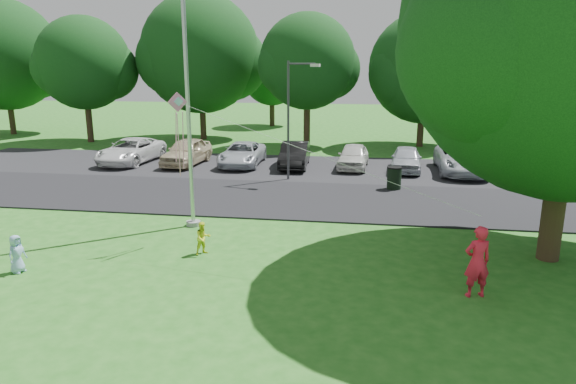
# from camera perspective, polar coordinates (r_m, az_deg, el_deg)

# --- Properties ---
(ground) EXTENTS (120.00, 120.00, 0.00)m
(ground) POSITION_cam_1_polar(r_m,az_deg,el_deg) (12.99, -2.77, -11.20)
(ground) COLOR #22661A
(ground) RESTS_ON ground
(park_road) EXTENTS (60.00, 6.00, 0.06)m
(park_road) POSITION_cam_1_polar(r_m,az_deg,el_deg) (21.36, 1.99, -0.82)
(park_road) COLOR black
(park_road) RESTS_ON ground
(parking_strip) EXTENTS (42.00, 7.00, 0.06)m
(parking_strip) POSITION_cam_1_polar(r_m,az_deg,el_deg) (27.66, 3.57, 2.64)
(parking_strip) COLOR black
(parking_strip) RESTS_ON ground
(flagpole) EXTENTS (0.50, 0.50, 10.00)m
(flagpole) POSITION_cam_1_polar(r_m,az_deg,el_deg) (17.56, -11.06, 9.37)
(flagpole) COLOR #B7BABF
(flagpole) RESTS_ON ground
(street_lamp) EXTENTS (1.57, 0.52, 5.65)m
(street_lamp) POSITION_cam_1_polar(r_m,az_deg,el_deg) (24.30, 0.52, 9.08)
(street_lamp) COLOR #3F3F44
(street_lamp) RESTS_ON ground
(trash_can) EXTENTS (0.67, 0.67, 1.06)m
(trash_can) POSITION_cam_1_polar(r_m,az_deg,el_deg) (23.38, 11.71, 1.48)
(trash_can) COLOR black
(trash_can) RESTS_ON ground
(big_tree) EXTENTS (9.80, 9.26, 11.12)m
(big_tree) POSITION_cam_1_polar(r_m,az_deg,el_deg) (15.86, 29.19, 14.94)
(big_tree) COLOR #332316
(big_tree) RESTS_ON ground
(tree_row) EXTENTS (64.35, 11.94, 10.88)m
(tree_row) POSITION_cam_1_polar(r_m,az_deg,el_deg) (35.73, 7.64, 14.33)
(tree_row) COLOR #332316
(tree_row) RESTS_ON ground
(horizon_trees) EXTENTS (77.46, 7.20, 7.02)m
(horizon_trees) POSITION_cam_1_polar(r_m,az_deg,el_deg) (45.42, 11.05, 12.37)
(horizon_trees) COLOR #332316
(horizon_trees) RESTS_ON ground
(parked_cars) EXTENTS (23.31, 5.27, 1.45)m
(parked_cars) POSITION_cam_1_polar(r_m,az_deg,el_deg) (27.52, 2.43, 4.09)
(parked_cars) COLOR silver
(parked_cars) RESTS_ON ground
(woman) EXTENTS (0.75, 0.60, 1.81)m
(woman) POSITION_cam_1_polar(r_m,az_deg,el_deg) (13.29, 20.29, -7.27)
(woman) COLOR #EF1F3B
(woman) RESTS_ON ground
(child_yellow) EXTENTS (0.61, 0.61, 1.00)m
(child_yellow) POSITION_cam_1_polar(r_m,az_deg,el_deg) (15.50, -9.42, -5.08)
(child_yellow) COLOR yellow
(child_yellow) RESTS_ON ground
(child_blue) EXTENTS (0.45, 0.59, 1.06)m
(child_blue) POSITION_cam_1_polar(r_m,az_deg,el_deg) (15.81, -27.92, -6.10)
(child_blue) COLOR #8FB4DB
(child_blue) RESTS_ON ground
(kite) EXTENTS (8.58, 2.83, 2.68)m
(kite) POSITION_cam_1_polar(r_m,az_deg,el_deg) (15.62, -11.25, 7.93)
(kite) COLOR pink
(kite) RESTS_ON ground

